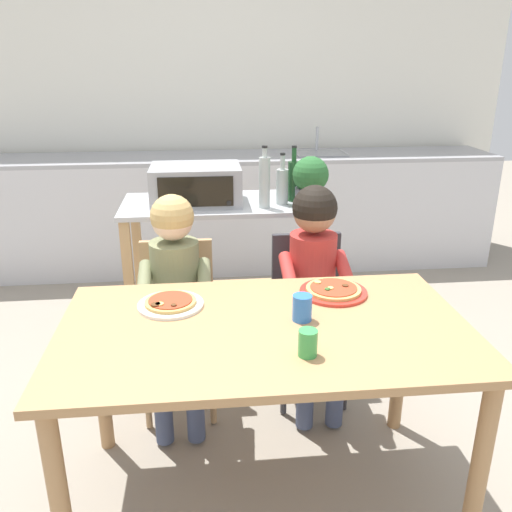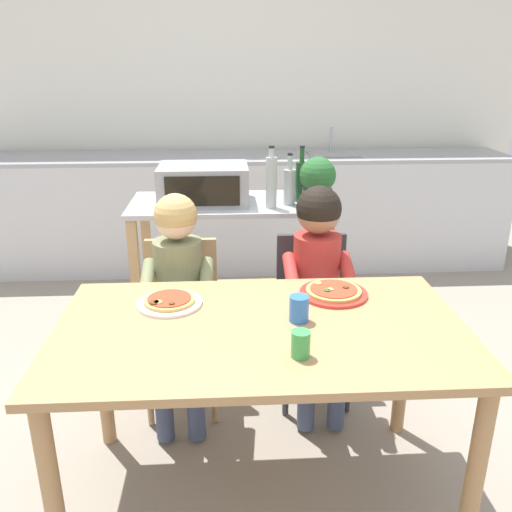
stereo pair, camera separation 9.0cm
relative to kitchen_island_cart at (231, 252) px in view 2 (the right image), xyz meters
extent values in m
plane|color=gray|center=(0.09, -0.04, -0.59)|extent=(11.65, 11.65, 0.00)
cube|color=white|center=(0.09, 1.77, 0.76)|extent=(4.77, 0.12, 2.70)
cube|color=silver|center=(0.09, 1.36, -0.15)|extent=(4.30, 0.60, 0.89)
cube|color=#9E9EA3|center=(0.09, 1.36, 0.31)|extent=(4.30, 0.60, 0.03)
cube|color=gray|center=(0.84, 1.36, 0.32)|extent=(0.40, 0.33, 0.02)
cylinder|color=#B7BABF|center=(0.84, 1.48, 0.42)|extent=(0.02, 0.02, 0.20)
cube|color=#B7BABF|center=(0.00, 0.00, 0.28)|extent=(1.10, 0.53, 0.02)
cube|color=tan|center=(0.00, 0.00, -0.28)|extent=(1.02, 0.49, 0.02)
cube|color=tan|center=(-0.51, -0.22, -0.16)|extent=(0.05, 0.05, 0.86)
cube|color=tan|center=(0.51, -0.22, -0.16)|extent=(0.05, 0.05, 0.86)
cube|color=tan|center=(-0.51, 0.22, -0.16)|extent=(0.05, 0.05, 0.86)
cube|color=tan|center=(0.51, 0.22, -0.16)|extent=(0.05, 0.05, 0.86)
cube|color=#999BA0|center=(-0.14, -0.01, 0.40)|extent=(0.48, 0.34, 0.20)
cube|color=black|center=(-0.14, -0.18, 0.40)|extent=(0.38, 0.01, 0.16)
cylinder|color=black|center=(0.02, -0.18, 0.34)|extent=(0.02, 0.01, 0.02)
cylinder|color=#1E4723|center=(0.39, -0.01, 0.41)|extent=(0.06, 0.06, 0.22)
cylinder|color=#1E4723|center=(0.39, -0.01, 0.55)|extent=(0.03, 0.03, 0.07)
cylinder|color=black|center=(0.39, -0.01, 0.59)|extent=(0.03, 0.03, 0.01)
cylinder|color=#ADB7B2|center=(0.21, -0.14, 0.43)|extent=(0.06, 0.06, 0.27)
cylinder|color=#ADB7B2|center=(0.21, -0.14, 0.59)|extent=(0.03, 0.03, 0.05)
cylinder|color=black|center=(0.21, -0.14, 0.62)|extent=(0.03, 0.03, 0.01)
cylinder|color=#ADB7B2|center=(0.32, -0.08, 0.39)|extent=(0.06, 0.06, 0.19)
cylinder|color=#ADB7B2|center=(0.32, -0.08, 0.52)|extent=(0.02, 0.02, 0.08)
cylinder|color=black|center=(0.32, -0.08, 0.57)|extent=(0.03, 0.03, 0.01)
cylinder|color=#4C4C51|center=(0.45, -0.16, 0.35)|extent=(0.16, 0.16, 0.10)
sphere|color=#28602D|center=(0.45, -0.16, 0.47)|extent=(0.19, 0.19, 0.19)
cube|color=#AD7F51|center=(0.09, -1.21, 0.14)|extent=(1.44, 0.83, 0.03)
cylinder|color=#AD7F51|center=(-0.57, -1.56, -0.23)|extent=(0.06, 0.06, 0.72)
cylinder|color=#AD7F51|center=(0.75, -1.56, -0.23)|extent=(0.06, 0.06, 0.72)
cylinder|color=#AD7F51|center=(-0.57, -0.85, -0.23)|extent=(0.06, 0.06, 0.72)
cylinder|color=#AD7F51|center=(0.75, -0.85, -0.23)|extent=(0.06, 0.06, 0.72)
cube|color=tan|center=(-0.25, -0.60, -0.15)|extent=(0.36, 0.36, 0.04)
cube|color=tan|center=(-0.25, -0.44, 0.04)|extent=(0.34, 0.03, 0.38)
cylinder|color=tan|center=(-0.10, -0.75, -0.37)|extent=(0.03, 0.03, 0.42)
cylinder|color=tan|center=(-0.40, -0.75, -0.37)|extent=(0.03, 0.03, 0.42)
cylinder|color=tan|center=(-0.10, -0.45, -0.37)|extent=(0.03, 0.03, 0.42)
cylinder|color=tan|center=(-0.40, -0.45, -0.37)|extent=(0.03, 0.03, 0.42)
cube|color=#333338|center=(0.39, -0.56, -0.15)|extent=(0.36, 0.36, 0.04)
cube|color=#333338|center=(0.39, -0.40, 0.04)|extent=(0.34, 0.03, 0.38)
cylinder|color=#333338|center=(0.54, -0.71, -0.37)|extent=(0.03, 0.03, 0.42)
cylinder|color=#333338|center=(0.24, -0.71, -0.37)|extent=(0.03, 0.03, 0.42)
cylinder|color=#333338|center=(0.54, -0.41, -0.37)|extent=(0.03, 0.03, 0.42)
cylinder|color=#333338|center=(0.24, -0.41, -0.37)|extent=(0.03, 0.03, 0.42)
cube|color=#424C6B|center=(-0.18, -0.74, -0.11)|extent=(0.10, 0.30, 0.10)
cylinder|color=#424C6B|center=(-0.18, -0.87, -0.35)|extent=(0.08, 0.08, 0.44)
cube|color=#424C6B|center=(-0.32, -0.74, -0.11)|extent=(0.10, 0.30, 0.10)
cylinder|color=#424C6B|center=(-0.32, -0.87, -0.35)|extent=(0.08, 0.08, 0.44)
cylinder|color=#7A7F56|center=(-0.12, -0.70, 0.12)|extent=(0.06, 0.26, 0.15)
cylinder|color=#7A7F56|center=(-0.38, -0.70, 0.12)|extent=(0.06, 0.26, 0.15)
cylinder|color=#7A7F56|center=(-0.25, -0.60, 0.08)|extent=(0.22, 0.22, 0.39)
sphere|color=beige|center=(-0.25, -0.60, 0.38)|extent=(0.18, 0.18, 0.18)
sphere|color=tan|center=(-0.25, -0.60, 0.39)|extent=(0.19, 0.19, 0.19)
cube|color=#424C6B|center=(0.46, -0.70, -0.11)|extent=(0.10, 0.30, 0.10)
cylinder|color=#424C6B|center=(0.46, -0.83, -0.35)|extent=(0.08, 0.08, 0.44)
cube|color=#424C6B|center=(0.32, -0.70, -0.11)|extent=(0.10, 0.30, 0.10)
cylinder|color=#424C6B|center=(0.32, -0.83, -0.35)|extent=(0.08, 0.08, 0.44)
cylinder|color=#BC332D|center=(0.52, -0.66, 0.12)|extent=(0.06, 0.26, 0.15)
cylinder|color=#BC332D|center=(0.26, -0.66, 0.12)|extent=(0.06, 0.26, 0.15)
cylinder|color=#BC332D|center=(0.39, -0.56, 0.08)|extent=(0.22, 0.22, 0.39)
sphere|color=#A37556|center=(0.39, -0.56, 0.38)|extent=(0.20, 0.20, 0.20)
sphere|color=black|center=(0.39, -0.56, 0.40)|extent=(0.21, 0.21, 0.21)
cylinder|color=white|center=(-0.25, -1.01, 0.16)|extent=(0.25, 0.25, 0.01)
cylinder|color=tan|center=(-0.25, -1.01, 0.17)|extent=(0.19, 0.19, 0.01)
cylinder|color=#B23D23|center=(-0.25, -1.01, 0.18)|extent=(0.16, 0.16, 0.00)
cylinder|color=#563319|center=(-0.30, -1.06, 0.19)|extent=(0.04, 0.04, 0.01)
cylinder|color=#DBC666|center=(-0.28, -1.05, 0.19)|extent=(0.03, 0.03, 0.01)
cylinder|color=#563319|center=(-0.23, -1.07, 0.19)|extent=(0.02, 0.02, 0.01)
cylinder|color=red|center=(0.39, -0.96, 0.16)|extent=(0.27, 0.27, 0.01)
cylinder|color=tan|center=(0.39, -0.96, 0.17)|extent=(0.22, 0.22, 0.01)
cylinder|color=#B23D23|center=(0.39, -0.96, 0.18)|extent=(0.19, 0.19, 0.00)
cylinder|color=#563319|center=(0.44, -0.96, 0.19)|extent=(0.03, 0.03, 0.01)
cylinder|color=#DBC666|center=(0.34, -0.91, 0.19)|extent=(0.03, 0.03, 0.01)
cylinder|color=#386628|center=(0.36, -0.98, 0.19)|extent=(0.02, 0.02, 0.01)
cylinder|color=#DBC666|center=(0.38, -0.98, 0.19)|extent=(0.02, 0.02, 0.01)
cylinder|color=blue|center=(0.22, -1.17, 0.20)|extent=(0.07, 0.07, 0.09)
cylinder|color=green|center=(0.20, -1.42, 0.20)|extent=(0.06, 0.06, 0.09)
camera|label=1|loc=(-0.12, -2.85, 1.03)|focal=37.32mm
camera|label=2|loc=(-0.03, -2.86, 1.03)|focal=37.32mm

